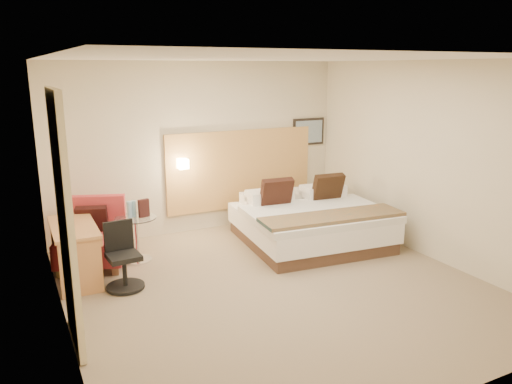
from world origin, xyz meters
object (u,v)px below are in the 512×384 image
side_table (137,237)px  desk_chair (123,262)px  lounge_chair (92,239)px  desk (76,237)px  bed (310,222)px

side_table → desk_chair: size_ratio=0.84×
lounge_chair → desk: lounge_chair is taller
side_table → lounge_chair: bearing=168.4°
side_table → desk: (-0.81, -0.27, 0.21)m
side_table → desk_chair: 0.87m
bed → side_table: (-2.53, 0.44, 0.03)m
desk → desk_chair: bearing=-49.2°
lounge_chair → desk_chair: 0.93m
bed → lounge_chair: bed is taller
bed → side_table: size_ratio=3.24×
desk_chair → lounge_chair: bearing=103.2°
lounge_chair → desk_chair: size_ratio=1.31×
bed → desk_chair: bed is taller
side_table → desk: desk is taller
lounge_chair → side_table: (0.57, -0.12, -0.01)m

